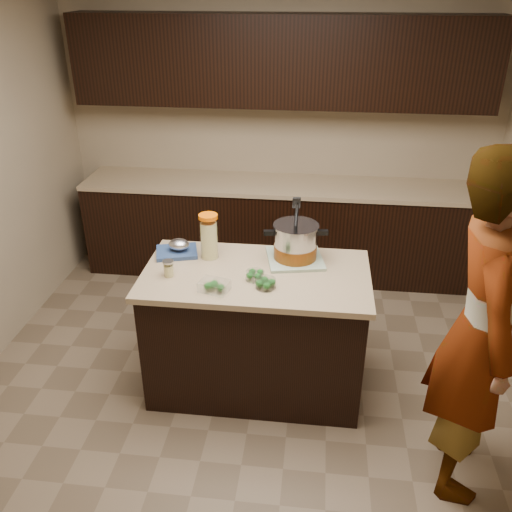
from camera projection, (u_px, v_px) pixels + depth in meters
The scene contains 13 objects.
ground_plane at pixel (256, 382), 3.89m from camera, with size 4.00×4.00×0.00m, color brown.
room_shell at pixel (256, 148), 3.10m from camera, with size 4.04×4.04×2.72m.
back_cabinets at pixel (278, 178), 4.99m from camera, with size 3.60×0.63×2.33m.
island at pixel (256, 330), 3.68m from camera, with size 1.46×0.81×0.90m.
dish_towel at pixel (295, 258), 3.63m from camera, with size 0.36×0.36×0.02m, color #5C8862.
stock_pot at pixel (295, 244), 3.58m from camera, with size 0.42×0.34×0.43m.
lemonade_pitcher at pixel (209, 238), 3.60m from camera, with size 0.16×0.16×0.31m.
mason_jar at pixel (169, 269), 3.41m from camera, with size 0.09×0.09×0.11m.
broccoli_tub_left at pixel (255, 276), 3.38m from camera, with size 0.15×0.15×0.06m.
broccoli_tub_right at pixel (266, 284), 3.29m from camera, with size 0.13×0.13×0.06m.
broccoli_tub_rect at pixel (214, 286), 3.27m from camera, with size 0.20×0.17×0.06m.
blue_tray at pixel (178, 249), 3.69m from camera, with size 0.32×0.29×0.10m.
person at pixel (482, 332), 2.76m from camera, with size 0.71×0.47×1.96m, color gray.
Camera 1 is at (0.36, -3.01, 2.59)m, focal length 38.00 mm.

